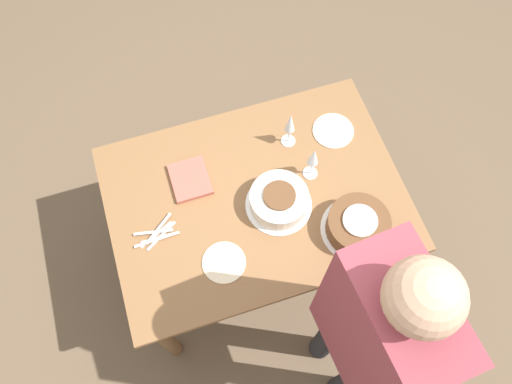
% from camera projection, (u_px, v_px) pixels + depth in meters
% --- Properties ---
extents(ground_plane, '(12.00, 12.00, 0.00)m').
position_uv_depth(ground_plane, '(256.00, 250.00, 2.94)').
color(ground_plane, brown).
extents(dining_table, '(1.32, 0.94, 0.78)m').
position_uv_depth(dining_table, '(256.00, 207.00, 2.35)').
color(dining_table, brown).
rests_on(dining_table, ground_plane).
extents(cake_center_white, '(0.30, 0.30, 0.11)m').
position_uv_depth(cake_center_white, '(279.00, 200.00, 2.17)').
color(cake_center_white, white).
rests_on(cake_center_white, dining_table).
extents(cake_front_chocolate, '(0.31, 0.31, 0.11)m').
position_uv_depth(cake_front_chocolate, '(358.00, 225.00, 2.12)').
color(cake_front_chocolate, white).
rests_on(cake_front_chocolate, dining_table).
extents(wine_glass_near, '(0.07, 0.07, 0.22)m').
position_uv_depth(wine_glass_near, '(313.00, 158.00, 2.15)').
color(wine_glass_near, silver).
rests_on(wine_glass_near, dining_table).
extents(wine_glass_far, '(0.07, 0.07, 0.22)m').
position_uv_depth(wine_glass_far, '(290.00, 124.00, 2.22)').
color(wine_glass_far, silver).
rests_on(wine_glass_far, dining_table).
extents(dessert_plate_left, '(0.19, 0.19, 0.01)m').
position_uv_depth(dessert_plate_left, '(224.00, 262.00, 2.10)').
color(dessert_plate_left, beige).
rests_on(dessert_plate_left, dining_table).
extents(dessert_plate_right, '(0.20, 0.20, 0.01)m').
position_uv_depth(dessert_plate_right, '(333.00, 131.00, 2.38)').
color(dessert_plate_right, beige).
rests_on(dessert_plate_right, dining_table).
extents(fork_pile, '(0.20, 0.14, 0.02)m').
position_uv_depth(fork_pile, '(157.00, 235.00, 2.15)').
color(fork_pile, silver).
rests_on(fork_pile, dining_table).
extents(napkin_stack, '(0.17, 0.20, 0.02)m').
position_uv_depth(napkin_stack, '(190.00, 179.00, 2.26)').
color(napkin_stack, '#B75B4C').
rests_on(napkin_stack, dining_table).
extents(person_cutting, '(0.25, 0.42, 1.78)m').
position_uv_depth(person_cutting, '(370.00, 337.00, 1.69)').
color(person_cutting, '#232328').
rests_on(person_cutting, ground_plane).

